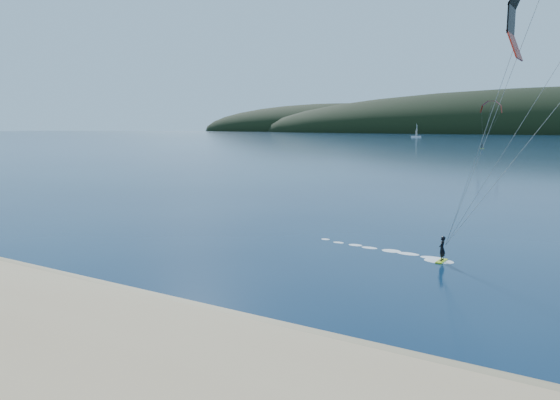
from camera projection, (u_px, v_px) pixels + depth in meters
name	position (u px, v px, depth m)	size (l,w,h in m)	color
ground	(79.00, 333.00, 23.68)	(1800.00, 1800.00, 0.00)	#071B38
wet_sand	(154.00, 303.00, 27.43)	(220.00, 2.50, 0.10)	#8E7952
kitesurfer_far	(491.00, 112.00, 208.13)	(8.31, 5.75, 16.70)	#B3D919
sailboat	(416.00, 136.00, 426.76)	(7.98, 5.10, 11.12)	white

